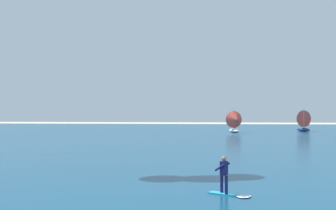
% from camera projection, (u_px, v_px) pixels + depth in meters
% --- Properties ---
extents(ocean, '(160.00, 90.00, 0.10)m').
position_uv_depth(ocean, '(180.00, 137.00, 55.27)').
color(ocean, navy).
rests_on(ocean, ground).
extents(kitesurfer, '(1.95, 1.52, 1.67)m').
position_uv_depth(kitesurfer, '(228.00, 181.00, 17.80)').
color(kitesurfer, '#26B2CC').
rests_on(kitesurfer, ocean).
extents(sailboat_mid_left, '(3.09, 3.47, 3.90)m').
position_uv_depth(sailboat_mid_left, '(301.00, 121.00, 67.69)').
color(sailboat_mid_left, navy).
rests_on(sailboat_mid_left, ocean).
extents(sailboat_leading, '(2.97, 3.37, 3.79)m').
position_uv_depth(sailboat_leading, '(235.00, 122.00, 63.98)').
color(sailboat_leading, white).
rests_on(sailboat_leading, ocean).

